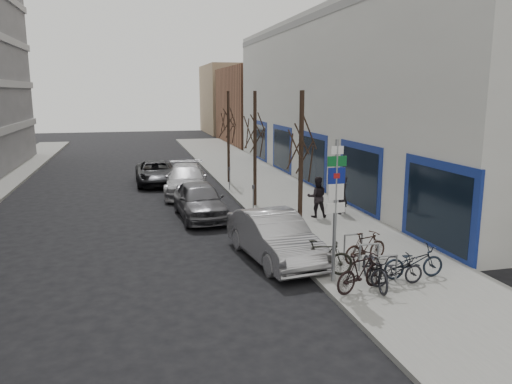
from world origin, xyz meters
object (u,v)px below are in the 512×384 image
highway_sign_pole (335,202)px  bike_far_curb (397,268)px  meter_back (229,176)px  tree_far (228,115)px  bike_near_left (376,265)px  bike_near_right (361,272)px  pedestrian_near (342,195)px  bike_mid_inner (322,257)px  parked_car_front (274,237)px  tree_near (301,132)px  parked_car_mid (200,200)px  lane_car (156,173)px  parked_car_back (186,180)px  bike_far_inner (365,247)px  meter_mid (253,196)px  meter_front (292,228)px  pedestrian_far (317,197)px  bike_rack (369,254)px  bike_mid_curb (414,259)px  tree_mid (255,122)px

highway_sign_pole → bike_far_curb: (1.59, -0.71, -1.82)m
meter_back → bike_far_curb: size_ratio=0.79×
tree_far → bike_near_left: size_ratio=2.79×
bike_near_right → pedestrian_near: bearing=-41.5°
bike_mid_inner → parked_car_front: bearing=34.8°
tree_near → parked_car_front: size_ratio=1.14×
parked_car_mid → lane_car: (-1.45, 8.85, -0.11)m
parked_car_back → bike_far_inner: bearing=-64.7°
meter_mid → bike_near_left: bearing=-82.2°
pedestrian_near → bike_far_inner: bearing=35.7°
bike_near_left → bike_far_curb: bearing=-2.0°
lane_car → meter_front: bearing=-76.1°
parked_car_back → pedestrian_far: size_ratio=3.07×
bike_rack → bike_near_left: (-0.40, -1.22, 0.09)m
bike_mid_inner → pedestrian_near: (3.66, 6.90, 0.28)m
bike_mid_curb → pedestrian_near: bearing=-6.8°
bike_far_inner → bike_rack: bearing=145.8°
bike_near_right → bike_far_inner: bearing=-50.2°
meter_back → bike_mid_inner: size_ratio=0.69×
bike_near_left → pedestrian_near: bearing=80.4°
meter_back → bike_rack: bearing=-83.0°
bike_rack → lane_car: lane_car is taller
meter_mid → parked_car_mid: parked_car_mid is taller
bike_rack → meter_back: 13.50m
bike_near_left → bike_near_right: size_ratio=1.10×
parked_car_mid → parked_car_back: bearing=86.9°
pedestrian_near → bike_mid_inner: bearing=25.0°
parked_car_back → bike_near_right: bearing=-71.3°
parked_car_front → parked_car_back: bearing=90.2°
pedestrian_far → highway_sign_pole: bearing=83.1°
tree_far → parked_car_front: 14.36m
tree_mid → parked_car_front: tree_mid is taller
bike_mid_inner → bike_near_left: bearing=-121.2°
meter_front → meter_back: (0.00, 11.00, 0.00)m
tree_near → lane_car: size_ratio=1.11×
bike_mid_curb → bike_near_right: bearing=106.7°
bike_mid_curb → bike_far_curb: (-0.75, -0.39, -0.07)m
tree_near → bike_far_curb: size_ratio=3.42×
pedestrian_far → bike_far_inner: bearing=94.4°
parked_car_mid → bike_near_left: bearing=-72.1°
bike_mid_inner → parked_car_mid: (-2.45, 8.27, 0.09)m
lane_car → bike_mid_inner: bearing=-77.9°
tree_near → meter_back: (-0.45, 10.50, -3.19)m
tree_near → tree_mid: (0.00, 6.50, 0.00)m
pedestrian_far → pedestrian_near: bearing=-158.2°
pedestrian_far → parked_car_front: bearing=65.0°
highway_sign_pole → parked_car_back: bearing=100.5°
tree_mid → bike_near_left: bearing=-85.7°
parked_car_back → highway_sign_pole: bearing=-72.3°
bike_mid_curb → meter_front: bearing=39.8°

